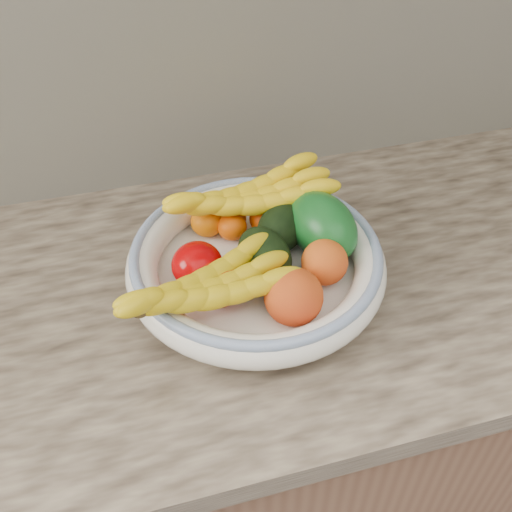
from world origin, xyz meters
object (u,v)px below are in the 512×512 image
object	(u,v)px
banana_bunch_back	(249,201)
fruit_bowl	(256,262)
banana_bunch_front	(208,291)
green_mango	(322,226)

from	to	relation	value
banana_bunch_back	fruit_bowl	bearing A→B (deg)	-104.80
fruit_bowl	banana_bunch_front	distance (m)	0.12
fruit_bowl	banana_bunch_back	xyz separation A→B (m)	(0.02, 0.10, 0.04)
green_mango	banana_bunch_back	bearing A→B (deg)	126.77
banana_bunch_front	banana_bunch_back	bearing A→B (deg)	43.61
fruit_bowl	banana_bunch_front	bearing A→B (deg)	-140.02
banana_bunch_back	banana_bunch_front	xyz separation A→B (m)	(-0.10, -0.17, -0.01)
fruit_bowl	banana_bunch_back	distance (m)	0.11
green_mango	banana_bunch_back	distance (m)	0.12
green_mango	fruit_bowl	bearing A→B (deg)	176.93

